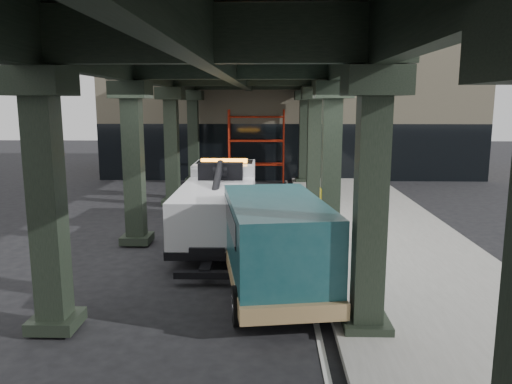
# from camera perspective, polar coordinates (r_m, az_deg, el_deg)

# --- Properties ---
(ground) EXTENTS (90.00, 90.00, 0.00)m
(ground) POSITION_cam_1_polar(r_m,az_deg,el_deg) (13.74, -1.64, -8.40)
(ground) COLOR black
(ground) RESTS_ON ground
(sidewalk) EXTENTS (5.00, 40.00, 0.15)m
(sidewalk) POSITION_cam_1_polar(r_m,az_deg,el_deg) (16.05, 15.12, -5.72)
(sidewalk) COLOR gray
(sidewalk) RESTS_ON ground
(lane_stripe) EXTENTS (0.12, 38.00, 0.01)m
(lane_stripe) POSITION_cam_1_polar(r_m,az_deg,el_deg) (15.65, 5.04, -6.07)
(lane_stripe) COLOR silver
(lane_stripe) RESTS_ON ground
(viaduct) EXTENTS (7.40, 32.00, 6.40)m
(viaduct) POSITION_cam_1_polar(r_m,az_deg,el_deg) (15.08, -2.87, 14.30)
(viaduct) COLOR black
(viaduct) RESTS_ON ground
(building) EXTENTS (22.00, 10.00, 8.00)m
(building) POSITION_cam_1_polar(r_m,az_deg,el_deg) (33.03, 3.82, 9.52)
(building) COLOR #C6B793
(building) RESTS_ON ground
(scaffolding) EXTENTS (3.08, 0.88, 4.00)m
(scaffolding) POSITION_cam_1_polar(r_m,az_deg,el_deg) (27.75, 0.05, 5.51)
(scaffolding) COLOR red
(scaffolding) RESTS_ON ground
(tow_truck) EXTENTS (2.41, 7.75, 2.53)m
(tow_truck) POSITION_cam_1_polar(r_m,az_deg,el_deg) (16.36, -4.10, -0.91)
(tow_truck) COLOR black
(tow_truck) RESTS_ON ground
(towed_van) EXTENTS (2.91, 5.77, 2.24)m
(towed_van) POSITION_cam_1_polar(r_m,az_deg,el_deg) (11.66, 2.00, -5.62)
(towed_van) COLOR #123C41
(towed_van) RESTS_ON ground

